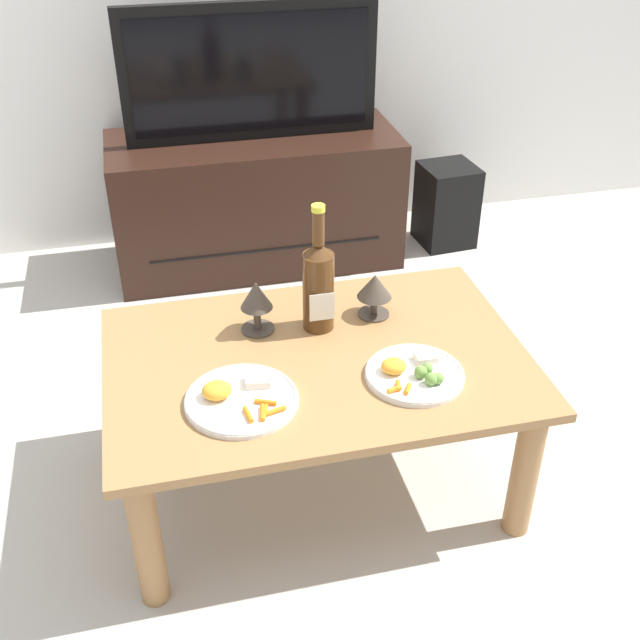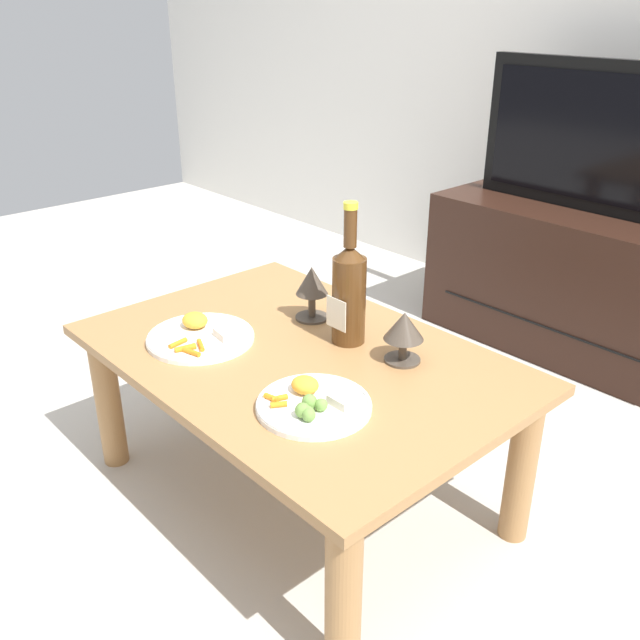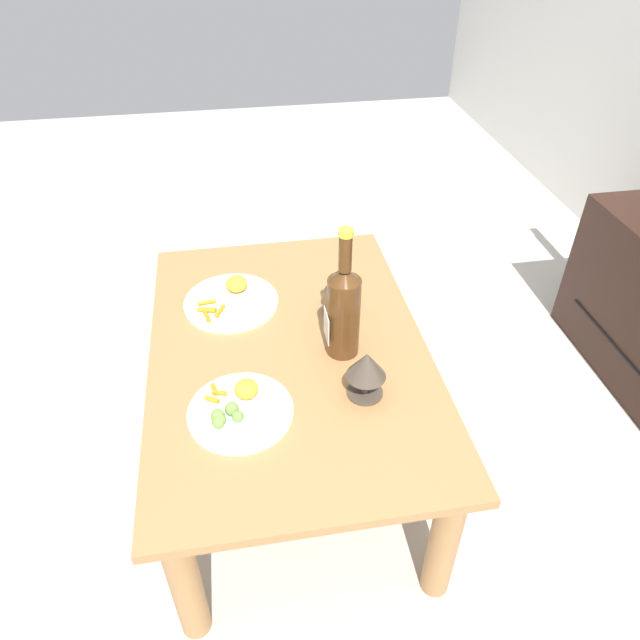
% 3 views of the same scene
% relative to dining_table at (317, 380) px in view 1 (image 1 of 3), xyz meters
% --- Properties ---
extents(ground_plane, '(6.40, 6.40, 0.00)m').
position_rel_dining_table_xyz_m(ground_plane, '(0.00, 0.00, -0.36)').
color(ground_plane, '#B7B2A8').
extents(dining_table, '(1.07, 0.72, 0.43)m').
position_rel_dining_table_xyz_m(dining_table, '(0.00, 0.00, 0.00)').
color(dining_table, '#9E7042').
rests_on(dining_table, ground_plane).
extents(tv_stand, '(1.14, 0.48, 0.53)m').
position_rel_dining_table_xyz_m(tv_stand, '(0.06, 1.34, -0.09)').
color(tv_stand, black).
rests_on(tv_stand, ground_plane).
extents(tv_screen, '(0.97, 0.05, 0.50)m').
position_rel_dining_table_xyz_m(tv_screen, '(0.06, 1.34, 0.43)').
color(tv_screen, black).
rests_on(tv_screen, tv_stand).
extents(floor_speaker, '(0.24, 0.24, 0.35)m').
position_rel_dining_table_xyz_m(floor_speaker, '(0.88, 1.30, -0.18)').
color(floor_speaker, black).
rests_on(floor_speaker, ground_plane).
extents(wine_bottle, '(0.08, 0.09, 0.36)m').
position_rel_dining_table_xyz_m(wine_bottle, '(0.04, 0.14, 0.21)').
color(wine_bottle, '#4C2D14').
rests_on(wine_bottle, dining_table).
extents(goblet_left, '(0.09, 0.09, 0.15)m').
position_rel_dining_table_xyz_m(goblet_left, '(-0.13, 0.16, 0.17)').
color(goblet_left, '#473D33').
rests_on(goblet_left, dining_table).
extents(goblet_right, '(0.09, 0.09, 0.13)m').
position_rel_dining_table_xyz_m(goblet_right, '(0.20, 0.16, 0.16)').
color(goblet_right, '#473D33').
rests_on(goblet_right, dining_table).
extents(dinner_plate_left, '(0.27, 0.27, 0.05)m').
position_rel_dining_table_xyz_m(dinner_plate_left, '(-0.22, -0.14, 0.09)').
color(dinner_plate_left, white).
rests_on(dinner_plate_left, dining_table).
extents(dinner_plate_right, '(0.24, 0.24, 0.05)m').
position_rel_dining_table_xyz_m(dinner_plate_right, '(0.21, -0.14, 0.09)').
color(dinner_plate_right, white).
rests_on(dinner_plate_right, dining_table).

